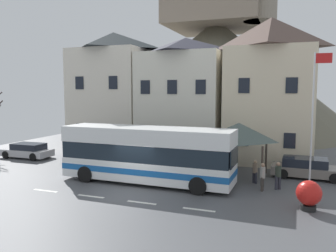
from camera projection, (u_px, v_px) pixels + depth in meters
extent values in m
cube|color=#4E5053|center=(125.00, 194.00, 18.63)|extent=(40.00, 60.00, 0.06)
cube|color=silver|center=(45.00, 191.00, 19.21)|extent=(1.60, 0.20, 0.01)
cube|color=silver|center=(91.00, 196.00, 18.19)|extent=(1.60, 0.20, 0.01)
cube|color=silver|center=(142.00, 203.00, 17.16)|extent=(1.60, 0.20, 0.01)
cube|color=silver|center=(199.00, 210.00, 16.14)|extent=(1.60, 0.20, 0.01)
cube|color=silver|center=(114.00, 101.00, 31.97)|extent=(6.62, 6.29, 9.41)
pyramid|color=#2B3336|center=(113.00, 41.00, 31.40)|extent=(6.62, 6.29, 1.65)
cube|color=black|center=(81.00, 130.00, 29.82)|extent=(0.80, 0.06, 1.10)
cube|color=black|center=(114.00, 131.00, 28.69)|extent=(0.80, 0.06, 1.10)
cube|color=black|center=(79.00, 83.00, 29.40)|extent=(0.80, 0.06, 1.10)
cube|color=black|center=(113.00, 83.00, 28.27)|extent=(0.80, 0.06, 1.10)
cube|color=silver|center=(185.00, 105.00, 29.92)|extent=(6.91, 6.88, 8.83)
pyramid|color=#31313E|center=(185.00, 46.00, 29.39)|extent=(6.91, 6.88, 1.41)
cube|color=black|center=(146.00, 134.00, 27.71)|extent=(0.80, 0.06, 1.10)
cube|color=black|center=(172.00, 135.00, 26.92)|extent=(0.80, 0.06, 1.10)
cube|color=black|center=(200.00, 137.00, 26.13)|extent=(0.80, 0.06, 1.10)
cube|color=black|center=(145.00, 87.00, 27.31)|extent=(0.80, 0.06, 1.10)
cube|color=black|center=(172.00, 87.00, 26.52)|extent=(0.80, 0.06, 1.10)
cube|color=black|center=(201.00, 87.00, 25.74)|extent=(0.80, 0.06, 1.10)
cube|color=beige|center=(269.00, 106.00, 26.90)|extent=(6.53, 5.68, 8.96)
pyramid|color=brown|center=(271.00, 33.00, 26.32)|extent=(6.53, 5.68, 2.38)
cube|color=black|center=(243.00, 138.00, 25.02)|extent=(0.80, 0.06, 1.10)
cube|color=black|center=(290.00, 141.00, 23.91)|extent=(0.80, 0.06, 1.10)
cube|color=black|center=(244.00, 86.00, 24.62)|extent=(0.80, 0.06, 1.10)
cube|color=black|center=(292.00, 85.00, 23.50)|extent=(0.80, 0.06, 1.10)
cone|color=#615D4C|center=(215.00, 75.00, 49.97)|extent=(39.31, 39.31, 15.97)
cube|color=gray|center=(216.00, 6.00, 48.95)|extent=(12.91, 12.91, 6.32)
cube|color=white|center=(147.00, 169.00, 20.82)|extent=(10.72, 2.78, 1.21)
cube|color=#1959A5|center=(147.00, 168.00, 20.81)|extent=(10.74, 2.80, 0.36)
cube|color=#19232D|center=(147.00, 151.00, 20.70)|extent=(10.62, 2.74, 1.02)
cube|color=white|center=(147.00, 135.00, 20.60)|extent=(10.72, 2.78, 0.96)
cube|color=#19232D|center=(234.00, 157.00, 18.78)|extent=(0.10, 2.16, 0.98)
cylinder|color=black|center=(209.00, 175.00, 20.70)|extent=(1.01, 0.30, 1.00)
cylinder|color=black|center=(198.00, 186.00, 18.41)|extent=(1.01, 0.30, 1.00)
cylinder|color=black|center=(106.00, 166.00, 23.30)|extent=(1.01, 0.30, 1.00)
cylinder|color=black|center=(85.00, 174.00, 21.01)|extent=(1.01, 0.30, 1.00)
cylinder|color=#473D33|center=(218.00, 153.00, 24.28)|extent=(0.14, 0.14, 2.40)
cylinder|color=#473D33|center=(266.00, 156.00, 23.16)|extent=(0.14, 0.14, 2.40)
cylinder|color=#473D33|center=(208.00, 162.00, 21.20)|extent=(0.14, 0.14, 2.40)
cylinder|color=#473D33|center=(262.00, 166.00, 20.07)|extent=(0.14, 0.14, 2.40)
pyramid|color=#455450|center=(239.00, 132.00, 21.99)|extent=(3.60, 3.60, 1.19)
cube|color=silver|center=(27.00, 152.00, 28.62)|extent=(4.33, 1.84, 0.56)
cube|color=#1E232D|center=(29.00, 146.00, 28.49)|extent=(2.60, 1.61, 0.50)
cylinder|color=black|center=(6.00, 155.00, 28.30)|extent=(0.64, 0.20, 0.64)
cylinder|color=black|center=(21.00, 151.00, 29.92)|extent=(0.64, 0.20, 0.64)
cylinder|color=black|center=(33.00, 157.00, 27.35)|extent=(0.64, 0.20, 0.64)
cylinder|color=black|center=(48.00, 153.00, 28.97)|extent=(0.64, 0.20, 0.64)
cube|color=slate|center=(308.00, 171.00, 22.03)|extent=(4.63, 2.10, 0.57)
cube|color=#1E232D|center=(305.00, 162.00, 22.06)|extent=(2.80, 1.79, 0.55)
cylinder|color=black|center=(333.00, 172.00, 22.31)|extent=(0.65, 0.23, 0.64)
cylinder|color=black|center=(335.00, 179.00, 20.63)|extent=(0.65, 0.23, 0.64)
cylinder|color=black|center=(285.00, 168.00, 23.45)|extent=(0.65, 0.23, 0.64)
cylinder|color=black|center=(283.00, 174.00, 21.78)|extent=(0.65, 0.23, 0.64)
cube|color=black|center=(97.00, 156.00, 26.71)|extent=(4.53, 2.14, 0.65)
cube|color=#1E232D|center=(100.00, 149.00, 26.59)|extent=(2.75, 1.80, 0.49)
cylinder|color=black|center=(75.00, 160.00, 26.29)|extent=(0.65, 0.24, 0.64)
cylinder|color=black|center=(87.00, 156.00, 27.97)|extent=(0.65, 0.24, 0.64)
cylinder|color=black|center=(109.00, 162.00, 25.49)|extent=(0.65, 0.24, 0.64)
cylinder|color=black|center=(119.00, 157.00, 27.17)|extent=(0.65, 0.24, 0.64)
cylinder|color=#38332D|center=(227.00, 175.00, 21.23)|extent=(0.13, 0.13, 0.72)
cylinder|color=#38332D|center=(230.00, 176.00, 21.14)|extent=(0.13, 0.13, 0.72)
cylinder|color=#232B38|center=(228.00, 166.00, 21.12)|extent=(0.32, 0.32, 0.59)
sphere|color=#D1AD89|center=(228.00, 160.00, 21.08)|extent=(0.24, 0.24, 0.24)
cylinder|color=#38332D|center=(262.00, 184.00, 19.02)|extent=(0.12, 0.12, 0.81)
cylinder|color=#38332D|center=(263.00, 184.00, 19.18)|extent=(0.12, 0.12, 0.81)
cylinder|color=gray|center=(263.00, 172.00, 19.03)|extent=(0.30, 0.30, 0.63)
sphere|color=#9E7A60|center=(263.00, 165.00, 18.99)|extent=(0.23, 0.23, 0.23)
cylinder|color=#2D2D38|center=(279.00, 182.00, 19.46)|extent=(0.17, 0.17, 0.80)
cylinder|color=#2D2D38|center=(276.00, 183.00, 19.42)|extent=(0.17, 0.17, 0.80)
cylinder|color=#2D382D|center=(278.00, 171.00, 19.37)|extent=(0.34, 0.34, 0.61)
sphere|color=#9E7A60|center=(278.00, 164.00, 19.33)|extent=(0.23, 0.23, 0.23)
cylinder|color=#2D2D38|center=(254.00, 177.00, 20.83)|extent=(0.15, 0.15, 0.71)
cylinder|color=#2D2D38|center=(256.00, 178.00, 20.66)|extent=(0.15, 0.15, 0.71)
cylinder|color=#7F6B56|center=(255.00, 168.00, 20.68)|extent=(0.31, 0.31, 0.57)
sphere|color=tan|center=(255.00, 162.00, 20.64)|extent=(0.20, 0.20, 0.20)
cube|color=#33473D|center=(228.00, 162.00, 24.95)|extent=(1.43, 0.45, 0.08)
cube|color=#33473D|center=(228.00, 158.00, 25.14)|extent=(1.43, 0.06, 0.40)
cube|color=#2D2D33|center=(219.00, 164.00, 25.19)|extent=(0.08, 0.36, 0.45)
cube|color=#2D2D33|center=(236.00, 165.00, 24.76)|extent=(0.08, 0.36, 0.45)
cylinder|color=silver|center=(312.00, 121.00, 19.57)|extent=(0.10, 0.10, 7.84)
cube|color=red|center=(324.00, 58.00, 19.05)|extent=(0.90, 0.03, 0.56)
cylinder|color=black|center=(308.00, 208.00, 16.06)|extent=(0.71, 0.71, 0.25)
sphere|color=red|center=(309.00, 193.00, 15.99)|extent=(1.18, 1.18, 1.18)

